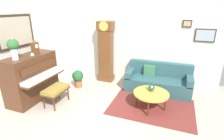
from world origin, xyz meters
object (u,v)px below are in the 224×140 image
Objects in this scene: green_jug at (151,88)px; piano_bench at (56,90)px; coffee_table at (151,94)px; potted_plant at (78,77)px; teacup at (32,54)px; mantel_clock at (35,47)px; piano at (32,77)px; couch at (158,81)px; grandfather_clock at (106,54)px; flower_vase at (13,47)px.

piano_bench is at bearing -161.03° from green_jug.
coffee_table is 2.42m from potted_plant.
teacup is (-3.06, -0.58, 0.87)m from coffee_table.
green_jug is at bearing 9.03° from mantel_clock.
green_jug is 2.39m from potted_plant.
green_jug is (-0.02, 0.11, 0.12)m from coffee_table.
piano is at bearing -90.64° from mantel_clock.
piano is at bearing -124.66° from potted_plant.
potted_plant is at bearing 56.45° from teacup.
couch reaches higher than coffee_table.
green_jug is (3.11, 0.49, -0.90)m from mantel_clock.
mantel_clock is (-3.18, -1.48, 1.11)m from couch.
teacup is at bearing -123.55° from potted_plant.
mantel_clock is at bearing 108.26° from teacup.
coffee_table is at bearing 10.72° from teacup.
green_jug is 0.43× the size of potted_plant.
mantel_clock is 0.25m from teacup.
grandfather_clock is 2.76m from flower_vase.
flower_vase is at bearing -161.63° from coffee_table.
couch is 2.52m from potted_plant.
piano is 0.76× the size of couch.
potted_plant is (0.75, 1.49, -1.24)m from flower_vase.
piano is 1.35m from potted_plant.
piano is 0.83m from mantel_clock.
potted_plant reaches higher than coffee_table.
grandfather_clock reaches higher than mantel_clock.
piano is 3.20m from green_jug.
green_jug is at bearing 13.51° from piano.
mantel_clock reaches higher than green_jug.
piano is 0.71× the size of grandfather_clock.
grandfather_clock is 3.50× the size of flower_vase.
grandfather_clock is at bearing 143.89° from coffee_table.
flower_vase is (-1.38, -2.32, 0.60)m from grandfather_clock.
couch reaches higher than piano_bench.
teacup is (0.07, -0.20, -0.15)m from mantel_clock.
teacup reaches higher than couch.
grandfather_clock reaches higher than coffee_table.
mantel_clock reaches higher than coffee_table.
grandfather_clock reaches higher than teacup.
piano_bench is 1.84× the size of mantel_clock.
coffee_table is 3.67× the size of green_jug.
grandfather_clock reaches higher than piano.
piano_bench is 0.37× the size of couch.
piano_bench is 0.80× the size of coffee_table.
potted_plant is (0.75, 0.83, -1.10)m from mantel_clock.
teacup reaches higher than piano_bench.
piano_bench is 2.47m from green_jug.
piano_bench is at bearing -106.89° from grandfather_clock.
piano_bench is 1.31m from mantel_clock.
piano_bench is 2.13m from grandfather_clock.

